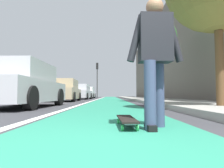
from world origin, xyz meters
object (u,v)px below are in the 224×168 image
(parked_car_near, at_px, (22,86))
(parked_car_mid, at_px, (64,91))
(parked_car_far, at_px, (80,92))
(street_tree_mid, at_px, (157,38))
(skater_person, at_px, (155,53))
(parked_car_end, at_px, (87,93))
(skateboard, at_px, (127,120))
(traffic_light, at_px, (97,74))

(parked_car_near, distance_m, parked_car_mid, 6.91)
(parked_car_near, relative_size, parked_car_far, 0.97)
(street_tree_mid, bearing_deg, skater_person, 166.57)
(parked_car_near, height_order, street_tree_mid, street_tree_mid)
(parked_car_mid, distance_m, parked_car_end, 12.81)
(skateboard, relative_size, parked_car_near, 0.19)
(skateboard, relative_size, parked_car_mid, 0.18)
(skater_person, height_order, street_tree_mid, street_tree_mid)
(parked_car_mid, relative_size, street_tree_mid, 0.90)
(skateboard, height_order, parked_car_mid, parked_car_mid)
(skateboard, distance_m, street_tree_mid, 10.45)
(skateboard, height_order, parked_car_far, parked_car_far)
(skateboard, bearing_deg, street_tree_mid, -15.61)
(parked_car_end, height_order, street_tree_mid, street_tree_mid)
(skater_person, relative_size, parked_car_far, 0.37)
(skateboard, distance_m, parked_car_end, 24.09)
(parked_car_end, bearing_deg, parked_car_near, -179.69)
(skater_person, relative_size, parked_car_end, 0.36)
(parked_car_far, bearing_deg, parked_car_end, 0.59)
(parked_car_near, distance_m, parked_car_far, 13.28)
(skater_person, height_order, parked_car_end, skater_person)
(parked_car_end, bearing_deg, parked_car_mid, 179.78)
(skateboard, xyz_separation_m, street_tree_mid, (9.38, -2.62, 3.78))
(skater_person, bearing_deg, parked_car_mid, 18.33)
(traffic_light, bearing_deg, skateboard, -175.25)
(skateboard, xyz_separation_m, parked_car_mid, (11.04, 3.36, 0.61))
(skateboard, bearing_deg, parked_car_near, 37.80)
(traffic_light, bearing_deg, street_tree_mid, -161.58)
(skateboard, relative_size, street_tree_mid, 0.17)
(skateboard, bearing_deg, parked_car_end, 7.90)
(parked_car_mid, relative_size, parked_car_far, 1.03)
(skater_person, bearing_deg, street_tree_mid, -13.43)
(skateboard, xyz_separation_m, parked_car_far, (17.42, 3.24, 0.62))
(street_tree_mid, bearing_deg, skateboard, 164.39)
(traffic_light, relative_size, street_tree_mid, 0.89)
(parked_car_far, xyz_separation_m, traffic_light, (5.57, -1.33, 2.43))
(parked_car_mid, distance_m, traffic_light, 12.28)
(parked_car_end, bearing_deg, traffic_light, -121.65)
(parked_car_near, bearing_deg, traffic_light, -3.93)
(skateboard, distance_m, parked_car_near, 5.27)
(skater_person, height_order, traffic_light, traffic_light)
(skater_person, relative_size, parked_car_mid, 0.36)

